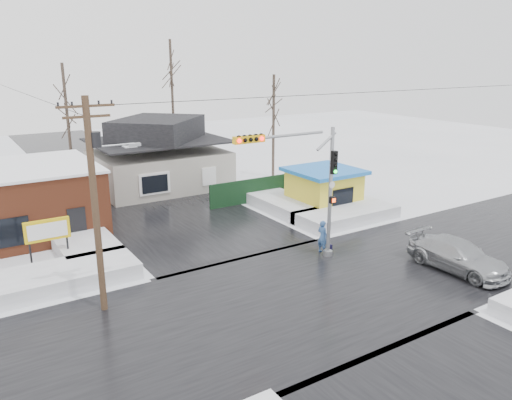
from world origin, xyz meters
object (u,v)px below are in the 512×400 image
kiosk (324,188)px  car (458,256)px  utility_pole (96,194)px  marquee_sign (47,231)px  traffic_signal (308,178)px  pedestrian (323,237)px

kiosk → car: 12.04m
utility_pole → kiosk: (17.43, 6.49, -3.65)m
marquee_sign → kiosk: kiosk is taller
marquee_sign → traffic_signal: bearing=-29.7°
utility_pole → pedestrian: 12.64m
utility_pole → marquee_sign: (-1.07, 5.99, -3.19)m
kiosk → car: (-1.24, -11.96, -0.70)m
kiosk → pedestrian: (-5.50, -6.52, -0.54)m
marquee_sign → pedestrian: 14.36m
marquee_sign → kiosk: (18.50, 0.50, -0.46)m
utility_pole → kiosk: utility_pole is taller
car → pedestrian: bearing=126.2°
marquee_sign → utility_pole: bearing=-79.9°
kiosk → pedestrian: kiosk is taller
traffic_signal → pedestrian: size_ratio=3.78×
marquee_sign → car: bearing=-33.6°
pedestrian → car: 6.91m
traffic_signal → kiosk: (7.07, 7.03, -3.08)m
utility_pole → car: 17.63m
traffic_signal → marquee_sign: size_ratio=2.75×
utility_pole → pedestrian: size_ratio=4.86×
traffic_signal → pedestrian: (1.57, 0.51, -3.61)m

